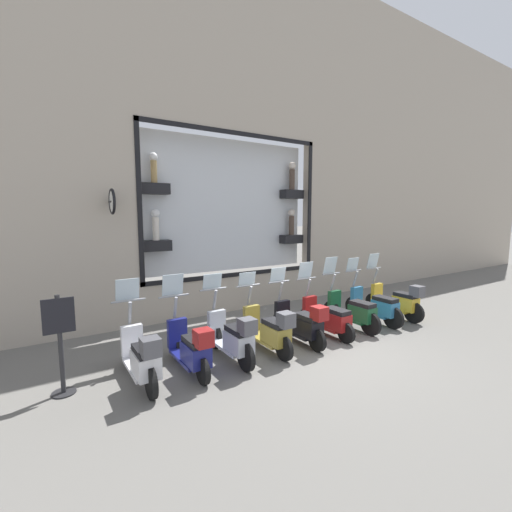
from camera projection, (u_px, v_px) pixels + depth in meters
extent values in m
plane|color=#66635E|center=(316.00, 347.00, 7.31)|extent=(120.00, 120.00, 0.00)
cube|color=#ADA08E|center=(437.00, 162.00, 15.27)|extent=(0.40, 15.21, 10.33)
cube|color=#ADA08E|center=(234.00, 292.00, 10.26)|extent=(0.40, 5.58, 1.02)
cube|color=#ADA08E|center=(232.00, 35.00, 9.40)|extent=(0.40, 5.58, 5.18)
cube|color=black|center=(237.00, 133.00, 9.54)|extent=(0.04, 5.58, 0.12)
cube|color=black|center=(238.00, 274.00, 10.02)|extent=(0.04, 5.58, 0.12)
cube|color=black|center=(310.00, 207.00, 11.24)|extent=(0.04, 0.12, 4.12)
cube|color=black|center=(139.00, 204.00, 8.32)|extent=(0.04, 0.12, 4.12)
cube|color=silver|center=(228.00, 206.00, 10.25)|extent=(0.04, 5.34, 3.88)
cube|color=black|center=(292.00, 194.00, 11.22)|extent=(0.36, 0.74, 0.28)
cylinder|color=#47382D|center=(292.00, 180.00, 11.16)|extent=(0.18, 0.18, 0.66)
sphere|color=beige|center=(292.00, 166.00, 11.11)|extent=(0.24, 0.24, 0.24)
cube|color=black|center=(154.00, 189.00, 8.81)|extent=(0.36, 0.74, 0.28)
cylinder|color=#9E7F4C|center=(154.00, 172.00, 8.76)|extent=(0.16, 0.16, 0.57)
sphere|color=white|center=(153.00, 156.00, 8.71)|extent=(0.21, 0.21, 0.21)
cube|color=black|center=(291.00, 239.00, 11.40)|extent=(0.36, 0.74, 0.28)
cylinder|color=#47382D|center=(291.00, 225.00, 11.34)|extent=(0.17, 0.17, 0.63)
sphere|color=beige|center=(292.00, 213.00, 11.29)|extent=(0.23, 0.23, 0.23)
cube|color=black|center=(156.00, 246.00, 8.99)|extent=(0.36, 0.74, 0.28)
cylinder|color=silver|center=(156.00, 229.00, 8.93)|extent=(0.17, 0.17, 0.60)
sphere|color=white|center=(155.00, 213.00, 8.88)|extent=(0.22, 0.22, 0.22)
cylinder|color=black|center=(111.00, 202.00, 7.81)|extent=(0.35, 0.05, 0.05)
torus|color=black|center=(112.00, 201.00, 7.66)|extent=(0.58, 0.06, 0.58)
cylinder|color=white|center=(112.00, 201.00, 7.66)|extent=(0.48, 0.03, 0.48)
cylinder|color=black|center=(374.00, 302.00, 9.97)|extent=(0.55, 0.09, 0.55)
cylinder|color=black|center=(414.00, 313.00, 8.91)|extent=(0.55, 0.09, 0.55)
cube|color=gold|center=(393.00, 308.00, 9.44)|extent=(1.02, 0.38, 0.06)
cube|color=gold|center=(405.00, 303.00, 9.10)|extent=(0.61, 0.35, 0.36)
cube|color=black|center=(406.00, 295.00, 9.07)|extent=(0.58, 0.31, 0.10)
cube|color=gold|center=(377.00, 293.00, 9.86)|extent=(0.12, 0.37, 0.56)
cylinder|color=gray|center=(376.00, 276.00, 9.86)|extent=(0.20, 0.06, 0.45)
cylinder|color=gray|center=(374.00, 268.00, 9.89)|extent=(0.04, 0.61, 0.04)
cube|color=silver|center=(373.00, 261.00, 9.90)|extent=(0.11, 0.42, 0.42)
cube|color=#4C4C51|center=(417.00, 291.00, 8.79)|extent=(0.28, 0.28, 0.28)
cylinder|color=black|center=(354.00, 307.00, 9.51)|extent=(0.55, 0.09, 0.55)
cylinder|color=black|center=(393.00, 318.00, 8.46)|extent=(0.55, 0.09, 0.55)
cube|color=teal|center=(372.00, 313.00, 8.98)|extent=(1.02, 0.38, 0.06)
cube|color=teal|center=(385.00, 308.00, 8.65)|extent=(0.61, 0.35, 0.36)
cube|color=black|center=(385.00, 299.00, 8.62)|extent=(0.58, 0.31, 0.10)
cube|color=teal|center=(357.00, 297.00, 9.40)|extent=(0.12, 0.37, 0.56)
cylinder|color=gray|center=(355.00, 279.00, 9.40)|extent=(0.20, 0.06, 0.45)
cylinder|color=gray|center=(354.00, 271.00, 9.43)|extent=(0.04, 0.61, 0.04)
cube|color=silver|center=(353.00, 264.00, 9.44)|extent=(0.09, 0.42, 0.36)
cylinder|color=black|center=(332.00, 311.00, 9.05)|extent=(0.55, 0.09, 0.55)
cylinder|color=black|center=(371.00, 324.00, 8.00)|extent=(0.55, 0.09, 0.55)
cube|color=#19512D|center=(350.00, 318.00, 8.53)|extent=(1.02, 0.38, 0.06)
cube|color=#19512D|center=(362.00, 313.00, 8.19)|extent=(0.61, 0.35, 0.36)
cube|color=black|center=(363.00, 304.00, 8.16)|extent=(0.58, 0.31, 0.10)
cube|color=#19512D|center=(334.00, 301.00, 8.95)|extent=(0.12, 0.37, 0.56)
cylinder|color=gray|center=(333.00, 282.00, 8.94)|extent=(0.20, 0.06, 0.45)
cylinder|color=gray|center=(331.00, 274.00, 8.98)|extent=(0.04, 0.60, 0.04)
cube|color=silver|center=(330.00, 265.00, 8.98)|extent=(0.11, 0.42, 0.44)
cylinder|color=black|center=(306.00, 318.00, 8.63)|extent=(0.46, 0.09, 0.46)
cylinder|color=black|center=(346.00, 333.00, 7.52)|extent=(0.46, 0.09, 0.46)
cube|color=maroon|center=(325.00, 325.00, 8.08)|extent=(1.02, 0.39, 0.06)
cube|color=maroon|center=(337.00, 321.00, 7.74)|extent=(0.61, 0.35, 0.36)
cube|color=black|center=(337.00, 311.00, 7.71)|extent=(0.58, 0.31, 0.10)
cube|color=maroon|center=(310.00, 307.00, 8.49)|extent=(0.12, 0.37, 0.56)
cylinder|color=gray|center=(308.00, 287.00, 8.49)|extent=(0.20, 0.06, 0.45)
cylinder|color=gray|center=(306.00, 278.00, 8.53)|extent=(0.04, 0.60, 0.04)
cube|color=silver|center=(305.00, 270.00, 8.53)|extent=(0.10, 0.42, 0.41)
cylinder|color=black|center=(279.00, 323.00, 8.17)|extent=(0.47, 0.09, 0.47)
cylinder|color=black|center=(317.00, 340.00, 7.07)|extent=(0.47, 0.09, 0.47)
cube|color=black|center=(297.00, 332.00, 7.62)|extent=(1.02, 0.39, 0.06)
cube|color=black|center=(308.00, 327.00, 7.28)|extent=(0.61, 0.35, 0.36)
cube|color=black|center=(308.00, 317.00, 7.25)|extent=(0.58, 0.31, 0.10)
cube|color=black|center=(282.00, 312.00, 8.04)|extent=(0.12, 0.37, 0.56)
cylinder|color=gray|center=(281.00, 291.00, 8.04)|extent=(0.20, 0.06, 0.45)
cylinder|color=gray|center=(279.00, 282.00, 8.07)|extent=(0.04, 0.61, 0.04)
cube|color=silver|center=(278.00, 274.00, 8.08)|extent=(0.09, 0.42, 0.34)
cube|color=maroon|center=(319.00, 313.00, 6.95)|extent=(0.28, 0.28, 0.28)
cylinder|color=black|center=(249.00, 330.00, 7.71)|extent=(0.49, 0.09, 0.49)
cylinder|color=black|center=(284.00, 349.00, 6.61)|extent=(0.49, 0.09, 0.49)
cube|color=olive|center=(265.00, 339.00, 7.16)|extent=(1.02, 0.38, 0.06)
cube|color=olive|center=(276.00, 334.00, 6.82)|extent=(0.61, 0.35, 0.36)
cube|color=black|center=(276.00, 323.00, 6.80)|extent=(0.58, 0.31, 0.10)
cube|color=olive|center=(251.00, 318.00, 7.58)|extent=(0.12, 0.37, 0.56)
cylinder|color=gray|center=(250.00, 296.00, 7.58)|extent=(0.20, 0.06, 0.45)
cylinder|color=gray|center=(248.00, 286.00, 7.61)|extent=(0.04, 0.60, 0.04)
cube|color=silver|center=(247.00, 279.00, 7.63)|extent=(0.08, 0.42, 0.30)
cube|color=#4C4C51|center=(286.00, 320.00, 6.50)|extent=(0.28, 0.28, 0.28)
cylinder|color=black|center=(215.00, 336.00, 7.24)|extent=(0.53, 0.09, 0.53)
cylinder|color=black|center=(246.00, 357.00, 6.17)|extent=(0.53, 0.09, 0.53)
cube|color=#B7BCC6|center=(229.00, 346.00, 6.70)|extent=(1.02, 0.38, 0.06)
cube|color=#B7BCC6|center=(239.00, 342.00, 6.37)|extent=(0.61, 0.35, 0.36)
cube|color=black|center=(238.00, 330.00, 6.34)|extent=(0.58, 0.31, 0.10)
cube|color=#B7BCC6|center=(217.00, 324.00, 7.12)|extent=(0.12, 0.37, 0.56)
cylinder|color=gray|center=(215.00, 300.00, 7.12)|extent=(0.20, 0.06, 0.45)
cylinder|color=gray|center=(213.00, 289.00, 7.15)|extent=(0.04, 0.61, 0.04)
cube|color=silver|center=(212.00, 281.00, 7.17)|extent=(0.08, 0.42, 0.32)
cube|color=#4C4C51|center=(247.00, 326.00, 6.05)|extent=(0.28, 0.28, 0.28)
cylinder|color=black|center=(176.00, 346.00, 6.81)|extent=(0.45, 0.09, 0.45)
cylinder|color=black|center=(203.00, 371.00, 5.69)|extent=(0.45, 0.09, 0.45)
cube|color=navy|center=(188.00, 358.00, 6.25)|extent=(1.02, 0.38, 0.06)
cube|color=navy|center=(196.00, 354.00, 5.91)|extent=(0.61, 0.35, 0.36)
cube|color=black|center=(195.00, 341.00, 5.89)|extent=(0.58, 0.31, 0.10)
cube|color=navy|center=(177.00, 333.00, 6.67)|extent=(0.12, 0.37, 0.56)
cylinder|color=gray|center=(175.00, 307.00, 6.67)|extent=(0.20, 0.06, 0.45)
cylinder|color=gray|center=(174.00, 296.00, 6.70)|extent=(0.04, 0.61, 0.04)
cube|color=silver|center=(173.00, 285.00, 6.71)|extent=(0.11, 0.42, 0.43)
cube|color=maroon|center=(203.00, 338.00, 5.58)|extent=(0.28, 0.28, 0.28)
cylinder|color=black|center=(131.00, 354.00, 6.33)|extent=(0.50, 0.09, 0.50)
cylinder|color=black|center=(151.00, 383.00, 5.25)|extent=(0.50, 0.09, 0.50)
cube|color=silver|center=(140.00, 368.00, 5.79)|extent=(1.02, 0.38, 0.06)
cube|color=silver|center=(146.00, 364.00, 5.45)|extent=(0.61, 0.35, 0.36)
cube|color=black|center=(145.00, 350.00, 5.43)|extent=(0.58, 0.31, 0.10)
cube|color=silver|center=(132.00, 340.00, 6.21)|extent=(0.12, 0.37, 0.56)
cylinder|color=gray|center=(130.00, 313.00, 6.21)|extent=(0.20, 0.06, 0.45)
cylinder|color=gray|center=(128.00, 301.00, 6.24)|extent=(0.04, 0.61, 0.04)
cube|color=silver|center=(127.00, 289.00, 6.25)|extent=(0.10, 0.42, 0.40)
cube|color=#4C4C51|center=(151.00, 347.00, 5.14)|extent=(0.28, 0.28, 0.28)
cylinder|color=#232326|center=(64.00, 393.00, 5.42)|extent=(0.36, 0.36, 0.02)
cylinder|color=#232326|center=(60.00, 345.00, 5.33)|extent=(0.07, 0.07, 1.60)
cube|color=black|center=(58.00, 316.00, 5.25)|extent=(0.03, 0.45, 0.55)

